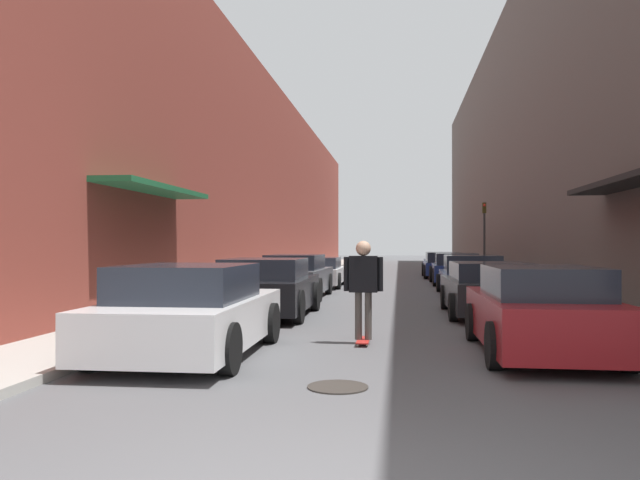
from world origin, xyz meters
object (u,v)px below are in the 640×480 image
Objects in this scene: parked_car_right_0 at (540,312)px; manhole_cover at (338,387)px; parked_car_left_0 at (191,312)px; parked_car_right_5 at (440,263)px; parked_car_right_4 at (443,265)px; traffic_light at (484,232)px; skateboarder at (363,280)px; parked_car_left_1 at (267,288)px; parked_car_left_2 at (296,277)px; parked_car_left_3 at (319,272)px; parked_car_right_1 at (489,289)px; parked_car_right_2 at (471,276)px; parked_car_right_3 at (456,269)px.

parked_car_right_0 is 3.76m from manhole_cover.
parked_car_right_5 is (5.33, 27.16, -0.07)m from parked_car_left_0.
parked_car_left_0 is 0.89× the size of parked_car_right_5.
parked_car_right_4 is 4.15m from traffic_light.
traffic_light reaches higher than skateboarder.
parked_car_left_1 is 0.97× the size of parked_car_left_2.
parked_car_left_1 is 1.04× the size of parked_car_left_3.
skateboarder is at bearing -97.49° from parked_car_right_4.
parked_car_left_1 reaches higher than parked_car_right_4.
skateboarder reaches higher than parked_car_right_5.
parked_car_right_5 is at bearing 76.57° from parked_car_left_1.
parked_car_left_1 is 15.02m from traffic_light.
parked_car_left_2 reaches higher than parked_car_right_0.
parked_car_right_1 is 21.30m from parked_car_right_5.
parked_car_left_2 is at bearing -107.56° from parked_car_right_5.
parked_car_left_3 is at bearing -151.47° from traffic_light.
parked_car_left_3 is 0.96× the size of parked_car_right_1.
parked_car_left_0 is 7.77m from parked_car_right_1.
parked_car_right_2 is (5.33, -3.32, 0.06)m from parked_car_left_3.
parked_car_left_0 reaches higher than parked_car_left_2.
parked_car_left_0 is 12.70m from parked_car_right_2.
parked_car_left_1 is at bearing -113.84° from parked_car_right_3.
manhole_cover is at bearing -138.23° from parked_car_right_0.
parked_car_right_3 is at bearing 52.13° from parked_car_left_2.
parked_car_right_3 is at bearing -132.08° from traffic_light.
parked_car_right_5 is 6.70× the size of manhole_cover.
parked_car_left_0 is at bearing -89.45° from parked_car_left_2.
parked_car_right_4 is (5.17, 7.16, 0.05)m from parked_car_left_3.
parked_car_right_3 is 5.02m from parked_car_right_4.
parked_car_left_3 is at bearing -158.06° from parked_car_right_3.
manhole_cover is (-2.82, -23.74, -0.60)m from parked_car_right_4.
parked_car_left_2 is at bearing 90.55° from parked_car_left_0.
parked_car_right_2 is (5.33, 11.52, -0.03)m from parked_car_left_0.
parked_car_right_4 is 23.91m from manhole_cover.
parked_car_left_0 is at bearing -90.54° from parked_car_left_1.
parked_car_left_3 is 0.98× the size of parked_car_right_4.
skateboarder is (2.41, -3.64, 0.40)m from parked_car_left_1.
parked_car_right_3 is at bearing -90.05° from parked_car_right_5.
parked_car_right_1 is at bearing -38.68° from parked_car_left_2.
parked_car_right_4 is (5.12, 16.94, -0.04)m from parked_car_left_1.
parked_car_right_3 is 1.06× the size of parked_car_right_4.
parked_car_right_0 is 5.69× the size of manhole_cover.
parked_car_left_0 reaches higher than parked_car_right_1.
parked_car_right_4 is at bearing 89.87° from parked_car_right_0.
parked_car_right_3 reaches higher than parked_car_left_3.
parked_car_right_4 is at bearing 89.77° from parked_car_right_1.
parked_car_right_1 is (5.10, 5.86, -0.05)m from parked_car_left_0.
parked_car_right_0 reaches higher than parked_car_right_1.
parked_car_right_0 is 0.92× the size of parked_car_right_3.
parked_car_right_3 reaches higher than parked_car_right_1.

